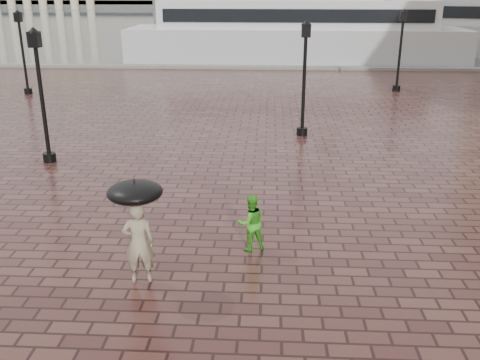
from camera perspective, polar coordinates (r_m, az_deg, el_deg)
The scene contains 9 objects.
ground at distance 9.55m, azimuth -7.65°, elevation -17.72°, with size 300.00×300.00×0.00m, color #371B19.
harbour_water at distance 99.57m, azimuth 2.29°, elevation 16.82°, with size 240.00×240.00×0.00m, color #424A50.
quay_edge at distance 39.84m, azimuth 0.78°, elevation 11.77°, with size 80.00×0.60×0.30m, color slate.
far_shore at distance 167.46m, azimuth 2.71°, elevation 18.52°, with size 300.00×60.00×2.00m, color #4C4C47.
street_lamps at distance 25.32m, azimuth -4.06°, elevation 12.17°, with size 21.44×14.44×4.40m.
adult_pedestrian at distance 11.14m, azimuth -10.76°, elevation -6.62°, with size 0.64×0.42×1.77m, color gray.
child_pedestrian at distance 12.33m, azimuth 1.14°, elevation -4.55°, with size 0.66×0.51×1.35m, color green.
ferry_near at distance 44.54m, azimuth 5.93°, elevation 15.94°, with size 26.57×6.56×8.70m.
umbrella at distance 10.69m, azimuth -11.15°, elevation -1.29°, with size 1.10×1.10×1.16m.
Camera 1 is at (1.62, -7.38, 5.84)m, focal length 40.00 mm.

